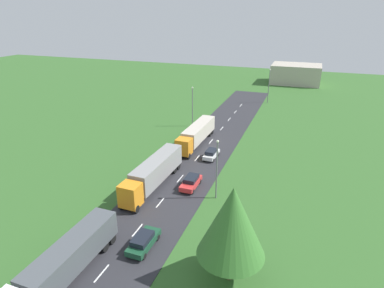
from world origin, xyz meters
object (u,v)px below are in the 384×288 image
car_third (143,241)px  lamppost_third (192,105)px  truck_second (154,172)px  truck_third (197,134)px  tree_oak (232,222)px  lamppost_second (217,167)px  truck_lead (62,264)px  car_fifth (211,154)px  car_fourth (191,182)px  distant_building (296,74)px  lamppost_fourth (269,84)px

car_third → lamppost_third: 39.36m
truck_second → lamppost_third: bearing=98.2°
truck_third → car_third: size_ratio=3.12×
truck_second → tree_oak: 19.61m
lamppost_second → truck_lead: bearing=-115.7°
lamppost_second → lamppost_third: 29.17m
car_fifth → truck_third: bearing=130.3°
truck_lead → car_fourth: 20.63m
lamppost_third → tree_oak: size_ratio=0.88×
truck_third → distant_building: (13.48, 62.85, 1.06)m
truck_lead → lamppost_fourth: lamppost_fourth is taller
car_fourth → lamppost_third: lamppost_third is taller
truck_third → distant_building: distant_building is taller
lamppost_fourth → car_fourth: bearing=-94.3°
car_fourth → distant_building: size_ratio=0.28×
truck_lead → truck_third: truck_lead is taller
lamppost_fourth → distant_building: bearing=79.8°
lamppost_second → truck_second: bearing=179.6°
lamppost_second → tree_oak: (5.02, -13.02, 1.61)m
truck_second → lamppost_third: (-3.75, 26.16, 2.51)m
distant_building → truck_third: bearing=-102.1°
truck_lead → truck_second: bearing=90.3°
truck_third → car_third: 29.21m
lamppost_second → lamppost_fourth: (-0.29, 50.82, 0.39)m
truck_lead → distant_building: bearing=82.0°
car_fifth → car_fourth: bearing=-89.2°
car_fourth → car_fifth: (-0.15, 10.26, -0.02)m
truck_lead → car_fifth: 30.65m
car_fourth → lamppost_fourth: lamppost_fourth is taller
truck_third → car_third: bearing=-81.7°
car_fifth → lamppost_fourth: (3.90, 39.11, 4.13)m
lamppost_fourth → truck_third: bearing=-103.7°
car_fourth → lamppost_second: lamppost_second is taller
truck_third → tree_oak: tree_oak is taller
distant_building → car_fourth: bearing=-96.5°
lamppost_second → distant_building: (4.93, 79.70, -1.46)m
lamppost_second → car_third: bearing=-109.9°
lamppost_third → truck_second: bearing=-81.8°
lamppost_second → tree_oak: 14.05m
truck_third → lamppost_second: lamppost_second is taller
truck_second → tree_oak: bearing=-43.0°
lamppost_fourth → distant_building: lamppost_fourth is taller
truck_second → car_third: truck_second is taller
car_fifth → car_third: bearing=-90.4°
lamppost_fourth → tree_oak: 64.07m
truck_third → lamppost_fourth: bearing=76.3°
truck_third → tree_oak: size_ratio=1.49×
truck_third → car_fourth: truck_third is taller
tree_oak → distant_building: size_ratio=0.61×
car_fifth → lamppost_third: (-8.60, 14.51, 3.87)m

